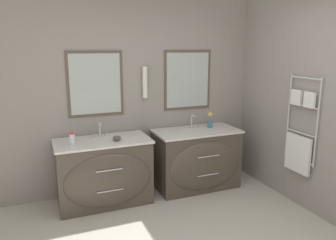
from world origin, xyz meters
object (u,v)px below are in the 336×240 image
amenity_bowl (117,138)px  flower_vase (210,121)px  vanity_left (104,172)px  vanity_right (197,159)px  toiletry_bottle (72,140)px

amenity_bowl → flower_vase: (1.36, 0.15, 0.07)m
vanity_left → vanity_right: same height
flower_vase → amenity_bowl: bearing=-173.5°
vanity_left → amenity_bowl: amenity_bowl is taller
toiletry_bottle → flower_vase: size_ratio=0.72×
toiletry_bottle → amenity_bowl: (0.52, 0.01, -0.04)m
vanity_right → amenity_bowl: (-1.12, -0.05, 0.43)m
flower_vase → vanity_left: bearing=-176.2°
vanity_right → flower_vase: (0.24, 0.10, 0.50)m
vanity_right → vanity_left: bearing=180.0°
toiletry_bottle → vanity_left: bearing=9.4°
toiletry_bottle → amenity_bowl: 0.52m
vanity_left → toiletry_bottle: toiletry_bottle is taller
vanity_right → flower_vase: bearing=22.9°
vanity_left → amenity_bowl: 0.46m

